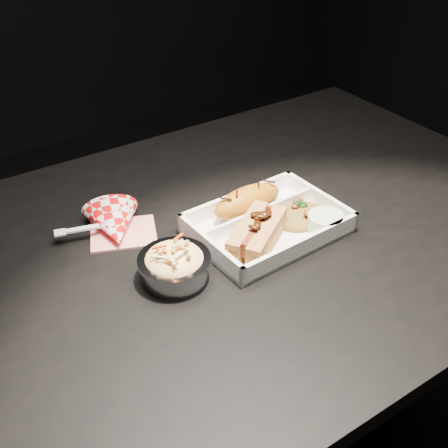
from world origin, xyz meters
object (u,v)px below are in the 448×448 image
(fried_pastry, at_px, (248,201))
(foil_coleslaw_cup, at_px, (174,263))
(dining_table, at_px, (236,270))
(food_tray, at_px, (267,227))
(napkin_fork, at_px, (115,225))
(hotdog, at_px, (257,233))

(fried_pastry, xyz_separation_m, foil_coleslaw_cup, (-0.19, -0.07, -0.00))
(dining_table, distance_m, food_tray, 0.11)
(fried_pastry, height_order, foil_coleslaw_cup, foil_coleslaw_cup)
(dining_table, xyz_separation_m, foil_coleslaw_cup, (-0.15, -0.05, 0.12))
(fried_pastry, height_order, napkin_fork, napkin_fork)
(hotdog, xyz_separation_m, foil_coleslaw_cup, (-0.15, 0.01, -0.00))
(dining_table, relative_size, hotdog, 8.31)
(foil_coleslaw_cup, xyz_separation_m, napkin_fork, (-0.03, 0.16, -0.01))
(hotdog, relative_size, foil_coleslaw_cup, 1.29)
(dining_table, height_order, hotdog, hotdog)
(hotdog, height_order, foil_coleslaw_cup, hotdog)
(fried_pastry, distance_m, napkin_fork, 0.23)
(food_tray, height_order, foil_coleslaw_cup, foil_coleslaw_cup)
(dining_table, height_order, fried_pastry, fried_pastry)
(dining_table, xyz_separation_m, fried_pastry, (0.04, 0.02, 0.12))
(napkin_fork, bearing_deg, foil_coleslaw_cup, -64.12)
(fried_pastry, distance_m, hotdog, 0.09)
(dining_table, xyz_separation_m, napkin_fork, (-0.18, 0.11, 0.11))
(food_tray, distance_m, foil_coleslaw_cup, 0.19)
(dining_table, distance_m, napkin_fork, 0.23)
(dining_table, height_order, food_tray, food_tray)
(food_tray, bearing_deg, napkin_fork, 144.76)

